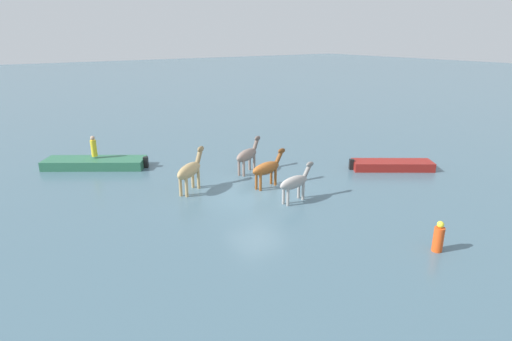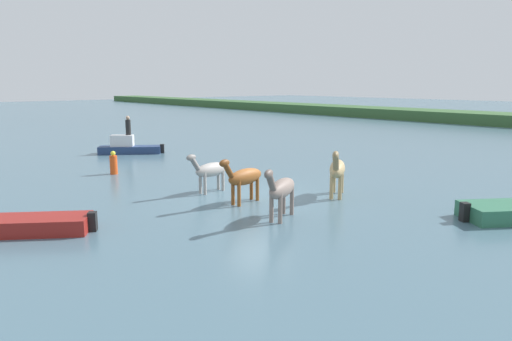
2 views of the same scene
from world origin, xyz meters
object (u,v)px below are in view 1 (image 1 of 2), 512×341
horse_dark_mare (267,168)px  boat_motor_center (392,166)px  horse_lead (190,170)px  horse_gray_outer (247,155)px  horse_rear_stallion (295,182)px  buoy_channel_marker (438,238)px  person_helmsman_aft (94,147)px  boat_dinghy_port (96,164)px

horse_dark_mare → boat_motor_center: size_ratio=0.53×
horse_lead → horse_gray_outer: bearing=-23.3°
horse_rear_stallion → buoy_channel_marker: horse_rear_stallion is taller
horse_lead → person_helmsman_aft: size_ratio=1.91×
horse_rear_stallion → boat_dinghy_port: (10.25, 6.25, -0.74)m
horse_dark_mare → person_helmsman_aft: (8.17, 6.26, 0.19)m
horse_rear_stallion → horse_lead: bearing=123.1°
horse_dark_mare → person_helmsman_aft: 10.30m
horse_gray_outer → boat_motor_center: 8.17m
horse_lead → horse_rear_stallion: 5.06m
person_helmsman_aft → boat_motor_center: bearing=-125.7°
boat_dinghy_port → buoy_channel_marker: 18.19m
horse_dark_mare → boat_dinghy_port: 10.23m
buoy_channel_marker → boat_dinghy_port: bearing=24.5°
buoy_channel_marker → horse_rear_stallion: bearing=11.7°
boat_dinghy_port → horse_rear_stallion: bearing=154.9°
horse_rear_stallion → buoy_channel_marker: size_ratio=1.91×
horse_rear_stallion → boat_motor_center: size_ratio=0.50×
horse_rear_stallion → buoy_channel_marker: bearing=-86.8°
boat_motor_center → person_helmsman_aft: size_ratio=3.64×
boat_dinghy_port → buoy_channel_marker: buoy_channel_marker is taller
horse_dark_mare → horse_rear_stallion: size_ratio=1.06×
person_helmsman_aft → buoy_channel_marker: size_ratio=1.04×
horse_lead → boat_dinghy_port: bearing=78.1°
horse_dark_mare → buoy_channel_marker: (-8.53, -1.24, -0.47)m
horse_lead → boat_motor_center: 11.36m
horse_lead → buoy_channel_marker: size_ratio=2.00×
horse_dark_mare → boat_dinghy_port: horse_dark_mare is taller
boat_dinghy_port → person_helmsman_aft: person_helmsman_aft is taller
horse_lead → boat_dinghy_port: (6.47, 2.89, -0.90)m
horse_lead → horse_gray_outer: size_ratio=1.00×
horse_dark_mare → person_helmsman_aft: size_ratio=1.93×
boat_motor_center → buoy_channel_marker: size_ratio=3.79×
horse_gray_outer → buoy_channel_marker: size_ratio=2.00×
horse_gray_outer → boat_motor_center: bearing=-55.8°
horse_gray_outer → buoy_channel_marker: (-10.93, -0.85, -0.50)m
horse_gray_outer → boat_dinghy_port: bearing=114.3°
horse_rear_stallion → horse_dark_mare: bearing=79.8°
horse_rear_stallion → horse_gray_outer: bearing=75.7°
boat_motor_center → buoy_channel_marker: buoy_channel_marker is taller
horse_rear_stallion → buoy_channel_marker: 6.44m
person_helmsman_aft → boat_dinghy_port: bearing=162.0°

